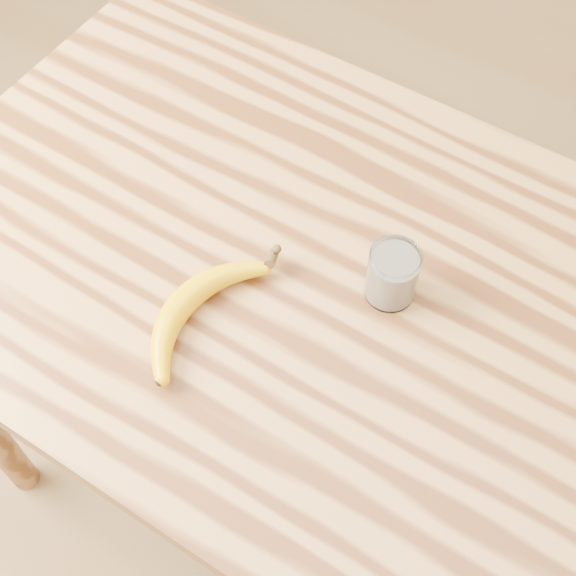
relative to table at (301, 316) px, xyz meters
The scene contains 4 objects.
room 0.58m from the table, ahead, with size 4.04×4.04×2.70m.
table is the anchor object (origin of this frame).
smoothie_glass 0.21m from the table, 15.76° to the left, with size 0.07×0.07×0.09m.
banana 0.23m from the table, 126.28° to the right, with size 0.12×0.32×0.04m, color #E0A600, non-canonical shape.
Camera 1 is at (0.32, -0.54, 1.85)m, focal length 50.00 mm.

